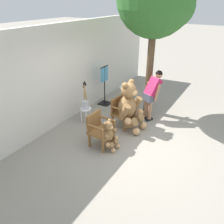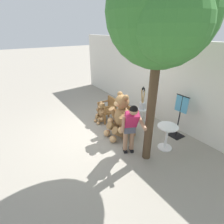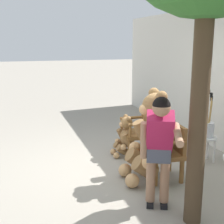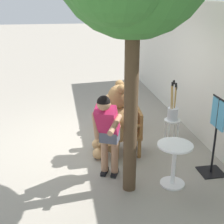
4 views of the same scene
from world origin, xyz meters
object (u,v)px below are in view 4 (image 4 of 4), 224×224
Objects in this scene: white_stool at (172,124)px; round_side_table at (174,160)px; clothing_display_stand at (216,135)px; wooden_chair_right at (130,131)px; person_visitor at (108,129)px; brush_bucket at (173,111)px; teddy_bear_large at (117,120)px; wooden_chair_left at (119,111)px; teddy_bear_small at (107,115)px.

white_stool is 1.70m from round_side_table.
white_stool is at bearing 160.87° from round_side_table.
wooden_chair_right is at bearing -128.57° from clothing_display_stand.
wooden_chair_right is 0.57× the size of person_visitor.
wooden_chair_right is at bearing -68.19° from brush_bucket.
person_visitor is (0.84, -0.57, 0.44)m from wooden_chair_right.
brush_bucket reaches higher than wooden_chair_right.
teddy_bear_large is 1.31m from brush_bucket.
teddy_bear_large is at bearing -92.54° from wooden_chair_right.
round_side_table is at bearing 29.73° from teddy_bear_large.
brush_bucket is 0.62× the size of clothing_display_stand.
white_stool is 0.64× the size of round_side_table.
teddy_bear_large is 3.10× the size of white_stool.
brush_bucket reaches higher than wooden_chair_left.
round_side_table is at bearing 17.21° from teddy_bear_small.
wooden_chair_right is at bearing 87.46° from teddy_bear_large.
teddy_bear_small reaches higher than round_side_table.
clothing_display_stand is (2.10, 1.23, 0.26)m from wooden_chair_left.
person_visitor is at bearing -34.08° from wooden_chair_right.
wooden_chair_right is 1.16m from teddy_bear_small.
clothing_display_stand reaches higher than round_side_table.
brush_bucket is 1.18× the size of round_side_table.
teddy_bear_small is 1.70× the size of white_stool.
wooden_chair_right is 1.87× the size of white_stool.
wooden_chair_right is at bearing 14.18° from teddy_bear_small.
teddy_bear_small is at bearing -165.82° from wooden_chair_right.
teddy_bear_small is 2.44m from round_side_table.
brush_bucket is (-1.24, 1.56, -0.26)m from person_visitor.
teddy_bear_small is at bearing 171.73° from person_visitor.
teddy_bear_large is 1.79m from clothing_display_stand.
clothing_display_stand is (-0.23, 0.79, 0.27)m from round_side_table.
teddy_bear_small is (-1.11, -0.03, -0.32)m from teddy_bear_large.
person_visitor is at bearing -109.98° from round_side_table.
white_stool is (-0.39, 1.25, -0.34)m from teddy_bear_large.
white_stool is 1.44m from clothing_display_stand.
round_side_table is at bearing 10.67° from wooden_chair_left.
person_visitor reaches higher than teddy_bear_small.
round_side_table is (1.21, 0.44, -0.01)m from wooden_chair_right.
white_stool is (-0.40, 1.00, -0.11)m from wooden_chair_right.
white_stool is 0.34× the size of clothing_display_stand.
clothing_display_stand is at bearing 85.63° from person_visitor.
round_side_table is at bearing 70.02° from person_visitor.
clothing_display_stand is (0.14, 1.80, -0.18)m from person_visitor.
wooden_chair_left is 1.24m from brush_bucket.
brush_bucket is 1.71m from round_side_table.
wooden_chair_left is 1.19× the size of round_side_table.
brush_bucket is at bearing 60.45° from teddy_bear_small.
teddy_bear_small is at bearing -90.78° from wooden_chair_left.
brush_bucket is at bearing 107.15° from teddy_bear_large.
brush_bucket reaches higher than round_side_table.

